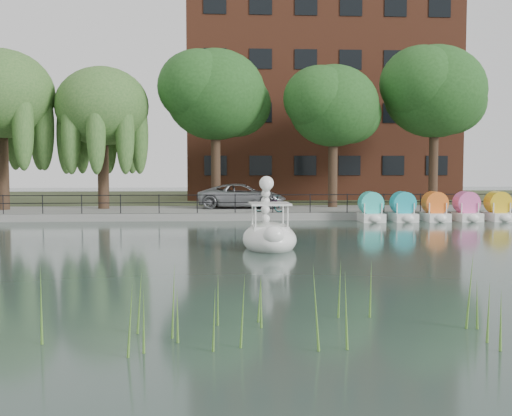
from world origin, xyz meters
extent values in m
plane|color=#3A4D47|center=(0.00, 0.00, 0.00)|extent=(120.00, 120.00, 0.00)
cube|color=gray|center=(0.00, 16.00, 0.20)|extent=(40.00, 6.00, 0.40)
cube|color=gray|center=(0.00, 13.05, 0.20)|extent=(40.00, 0.25, 0.40)
cube|color=#47512D|center=(0.00, 30.00, 0.18)|extent=(60.00, 22.00, 0.36)
cylinder|color=black|center=(0.00, 13.25, 1.35)|extent=(32.00, 0.04, 0.04)
cylinder|color=black|center=(0.00, 13.25, 0.95)|extent=(32.00, 0.04, 0.04)
cylinder|color=black|center=(0.00, 13.25, 0.90)|extent=(0.05, 0.05, 1.00)
cube|color=#4C1E16|center=(7.00, 30.00, 9.36)|extent=(20.00, 10.00, 18.00)
cylinder|color=#473323|center=(-13.00, 16.50, 2.50)|extent=(0.60, 0.60, 4.20)
ellipsoid|color=#5B843C|center=(-13.00, 16.50, 6.91)|extent=(5.88, 5.88, 5.00)
cylinder|color=#473323|center=(-7.50, 17.00, 2.30)|extent=(0.60, 0.60, 3.80)
ellipsoid|color=#5B843C|center=(-7.50, 17.00, 6.29)|extent=(5.32, 5.32, 4.52)
cylinder|color=#473323|center=(-1.00, 18.00, 2.65)|extent=(0.60, 0.60, 4.50)
ellipsoid|color=#2C6426|center=(-1.00, 18.00, 7.10)|extent=(6.00, 6.00, 5.10)
cylinder|color=#473323|center=(6.00, 17.50, 2.42)|extent=(0.60, 0.60, 4.05)
ellipsoid|color=#2C6426|center=(6.00, 17.50, 6.43)|extent=(5.40, 5.40, 4.59)
cylinder|color=#473323|center=(12.50, 18.50, 2.76)|extent=(0.60, 0.60, 4.72)
ellipsoid|color=#2C6426|center=(12.50, 18.50, 7.44)|extent=(6.30, 6.30, 5.36)
imported|color=gray|center=(0.52, 16.88, 1.22)|extent=(3.20, 6.10, 1.64)
imported|color=gray|center=(1.84, 13.67, 0.90)|extent=(1.13, 1.82, 1.00)
ellipsoid|color=white|center=(0.84, 1.94, 0.33)|extent=(1.97, 3.06, 0.67)
cube|color=white|center=(0.85, 1.83, 0.67)|extent=(1.26, 1.37, 0.33)
cube|color=white|center=(0.84, 1.89, 1.60)|extent=(1.43, 1.54, 0.07)
ellipsoid|color=white|center=(0.87, 0.66, 0.61)|extent=(0.72, 0.56, 0.62)
sphere|color=white|center=(0.82, 2.95, 2.29)|extent=(0.54, 0.54, 0.54)
cone|color=black|center=(0.81, 3.31, 2.25)|extent=(0.23, 0.30, 0.22)
cylinder|color=yellow|center=(0.81, 3.15, 2.26)|extent=(0.29, 0.12, 0.29)
cube|color=white|center=(7.03, 12.14, 0.22)|extent=(1.15, 1.70, 0.44)
cylinder|color=#33D4C9|center=(7.03, 12.24, 0.95)|extent=(0.90, 1.20, 0.90)
cube|color=white|center=(8.73, 12.14, 0.22)|extent=(1.15, 1.70, 0.44)
cylinder|color=#1DACBD|center=(8.73, 12.24, 0.95)|extent=(0.90, 1.20, 0.90)
cube|color=white|center=(10.43, 12.14, 0.22)|extent=(1.15, 1.70, 0.44)
cylinder|color=orange|center=(10.43, 12.24, 0.95)|extent=(0.90, 1.20, 0.90)
cube|color=white|center=(12.13, 12.14, 0.22)|extent=(1.15, 1.70, 0.44)
cylinder|color=pink|center=(12.13, 12.24, 0.95)|extent=(0.90, 1.20, 0.90)
cube|color=white|center=(13.83, 12.14, 0.22)|extent=(1.15, 1.70, 0.44)
cylinder|color=yellow|center=(13.83, 12.24, 0.95)|extent=(0.90, 1.20, 0.90)
camera|label=1|loc=(-1.11, -20.57, 3.02)|focal=45.00mm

